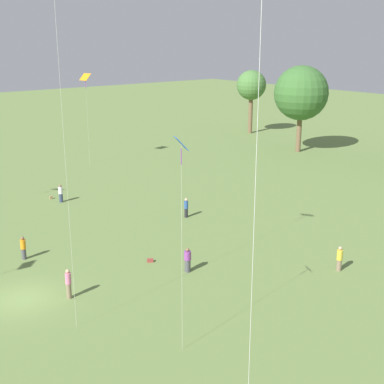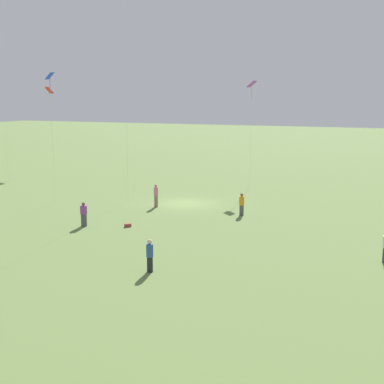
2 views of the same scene
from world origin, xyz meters
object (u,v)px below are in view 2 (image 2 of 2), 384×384
Objects in this scene: kite_4 at (50,82)px; kite_5 at (49,93)px; person_3 at (84,215)px; person_1 at (242,204)px; picnic_bag_0 at (128,225)px; person_2 at (150,256)px; kite_1 at (252,88)px; person_0 at (156,195)px.

kite_5 is (13.26, -16.65, -0.62)m from kite_4.
person_3 is at bearing -158.88° from kite_5.
person_1 is 1.00× the size of person_3.
picnic_bag_0 is (5.90, 6.48, -0.72)m from person_1.
person_2 reaches higher than picnic_bag_0.
person_1 is at bearing -135.23° from person_2.
kite_1 is 0.96× the size of kite_4.
person_1 is 8.79m from picnic_bag_0.
kite_4 is (8.41, 1.84, 8.84)m from person_0.
person_0 is at bearing 9.42° from person_3.
kite_1 is 21.09× the size of picnic_bag_0.
kite_4 is 14.53m from picnic_bag_0.
person_0 is 15.16m from kite_1.
person_0 is 1.11× the size of person_1.
person_1 is at bearing -164.30° from person_0.
person_2 is (-7.11, 14.42, -0.09)m from person_0.
kite_4 is (15.52, -12.58, 8.92)m from person_2.
person_1 reaches higher than person_3.
kite_4 reaches higher than person_2.
person_0 is 6.86m from picnic_bag_0.
kite_4 is at bearing 7.11° from kite_1.
picnic_bag_0 is (2.76, 18.52, -9.37)m from kite_1.
kite_1 is at bearing -117.32° from kite_5.
person_0 reaches higher than picnic_bag_0.
person_1 is at bearing -138.22° from kite_5.
kite_1 is 20.94m from picnic_bag_0.
kite_4 is (15.62, 1.64, 8.94)m from person_1.
person_2 is at bearing 30.07° from kite_4.
person_2 is 9.70m from picnic_bag_0.
kite_5 reaches higher than person_0.
person_0 is 1.10× the size of person_2.
kite_1 is 25.91m from kite_5.
person_3 is (8.71, 7.49, -0.02)m from person_1.
person_0 reaches higher than person_1.
person_3 is at bearing 33.55° from kite_1.
person_2 is 21.88m from kite_4.
person_2 is at bearing 126.85° from picnic_bag_0.
person_1 is 0.16× the size of kite_1.
kite_1 reaches higher than kite_5.
kite_4 is at bearing -83.87° from person_2.
person_3 is 12.74m from kite_4.
person_2 is at bearing -156.19° from kite_5.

